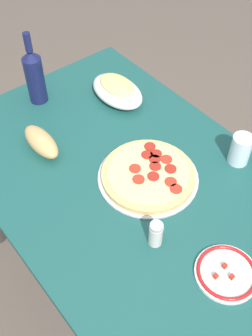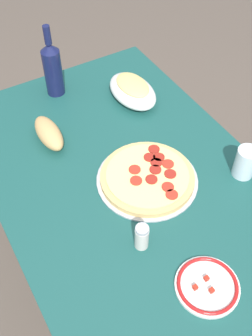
% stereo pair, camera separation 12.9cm
% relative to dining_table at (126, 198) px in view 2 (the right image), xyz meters
% --- Properties ---
extents(ground_plane, '(8.00, 8.00, 0.00)m').
position_rel_dining_table_xyz_m(ground_plane, '(0.00, 0.00, -0.62)').
color(ground_plane, brown).
rests_on(ground_plane, ground).
extents(dining_table, '(1.26, 0.83, 0.75)m').
position_rel_dining_table_xyz_m(dining_table, '(0.00, 0.00, 0.00)').
color(dining_table, '#194C47').
rests_on(dining_table, ground).
extents(pepperoni_pizza, '(0.33, 0.33, 0.03)m').
position_rel_dining_table_xyz_m(pepperoni_pizza, '(-0.06, -0.05, 0.15)').
color(pepperoni_pizza, '#B7B7BC').
rests_on(pepperoni_pizza, dining_table).
extents(baked_pasta_dish, '(0.24, 0.15, 0.08)m').
position_rel_dining_table_xyz_m(baked_pasta_dish, '(0.32, -0.22, 0.17)').
color(baked_pasta_dish, white).
rests_on(baked_pasta_dish, dining_table).
extents(wine_bottle, '(0.07, 0.07, 0.28)m').
position_rel_dining_table_xyz_m(wine_bottle, '(0.51, 0.02, 0.25)').
color(wine_bottle, '#141942').
rests_on(wine_bottle, dining_table).
extents(water_glass, '(0.07, 0.07, 0.11)m').
position_rel_dining_table_xyz_m(water_glass, '(-0.19, -0.33, 0.18)').
color(water_glass, silver).
rests_on(water_glass, dining_table).
extents(side_plate_far, '(0.17, 0.17, 0.02)m').
position_rel_dining_table_xyz_m(side_plate_far, '(-0.45, 0.01, 0.14)').
color(side_plate_far, white).
rests_on(side_plate_far, dining_table).
extents(bread_loaf, '(0.18, 0.08, 0.07)m').
position_rel_dining_table_xyz_m(bread_loaf, '(0.27, 0.15, 0.17)').
color(bread_loaf, tan).
rests_on(bread_loaf, dining_table).
extents(spice_shaker, '(0.04, 0.04, 0.09)m').
position_rel_dining_table_xyz_m(spice_shaker, '(-0.25, 0.10, 0.17)').
color(spice_shaker, silver).
rests_on(spice_shaker, dining_table).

